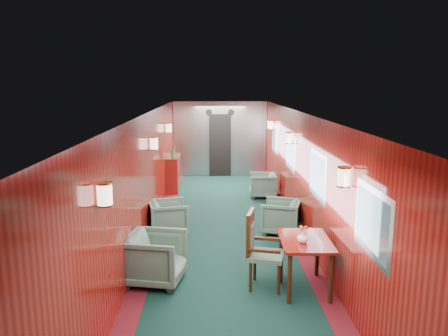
% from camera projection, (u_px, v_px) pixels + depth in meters
% --- Properties ---
extents(room, '(12.00, 12.10, 2.40)m').
position_uv_depth(room, '(226.00, 155.00, 8.13)').
color(room, black).
rests_on(room, ground).
extents(bulkhead, '(2.98, 0.17, 2.39)m').
position_uv_depth(bulkhead, '(220.00, 139.00, 14.01)').
color(bulkhead, '#A0A2A7').
rests_on(bulkhead, ground).
extents(windows_right, '(0.02, 8.60, 0.80)m').
position_uv_depth(windows_right, '(302.00, 162.00, 8.45)').
color(windows_right, silver).
rests_on(windows_right, ground).
extents(wall_sconces, '(2.97, 7.97, 0.25)m').
position_uv_depth(wall_sconces, '(225.00, 143.00, 8.65)').
color(wall_sconces, '#FFE3C6').
rests_on(wall_sconces, ground).
extents(dining_table, '(0.73, 1.02, 0.76)m').
position_uv_depth(dining_table, '(305.00, 247.00, 6.27)').
color(dining_table, maroon).
rests_on(dining_table, ground).
extents(side_chair, '(0.61, 0.63, 1.14)m').
position_uv_depth(side_chair, '(259.00, 246.00, 6.35)').
color(side_chair, '#1A3E34').
rests_on(side_chair, ground).
extents(credenza, '(0.34, 1.09, 1.25)m').
position_uv_depth(credenza, '(173.00, 173.00, 12.17)').
color(credenza, maroon).
rests_on(credenza, ground).
extents(flower_vase, '(0.16, 0.16, 0.16)m').
position_uv_depth(flower_vase, '(303.00, 237.00, 6.11)').
color(flower_vase, white).
rests_on(flower_vase, dining_table).
extents(armchair_left_near, '(0.97, 0.95, 0.76)m').
position_uv_depth(armchair_left_near, '(156.00, 258.00, 6.54)').
color(armchair_left_near, '#1A3E34').
rests_on(armchair_left_near, ground).
extents(armchair_left_far, '(0.89, 0.87, 0.68)m').
position_uv_depth(armchair_left_far, '(169.00, 218.00, 8.65)').
color(armchair_left_far, '#1A3E34').
rests_on(armchair_left_far, ground).
extents(armchair_right_near, '(0.93, 0.91, 0.68)m').
position_uv_depth(armchair_right_near, '(281.00, 217.00, 8.72)').
color(armchair_right_near, '#1A3E34').
rests_on(armchair_right_near, ground).
extents(armchair_right_far, '(0.72, 0.70, 0.63)m').
position_uv_depth(armchair_right_far, '(262.00, 185.00, 11.49)').
color(armchair_right_far, '#1A3E34').
rests_on(armchair_right_far, ground).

